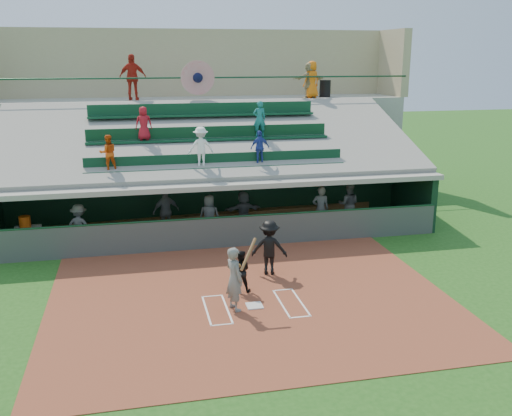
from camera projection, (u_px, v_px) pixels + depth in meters
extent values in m
plane|color=#205016|center=(254.00, 307.00, 15.38)|extent=(100.00, 100.00, 0.00)
cube|color=brown|center=(251.00, 299.00, 15.85)|extent=(11.00, 9.00, 0.02)
cube|color=silver|center=(254.00, 306.00, 15.37)|extent=(0.43, 0.43, 0.03)
cube|color=white|center=(227.00, 309.00, 15.22)|extent=(0.05, 1.80, 0.01)
cube|color=white|center=(281.00, 304.00, 15.53)|extent=(0.05, 1.80, 0.01)
cube|color=white|center=(207.00, 310.00, 15.11)|extent=(0.05, 1.80, 0.01)
cube|color=white|center=(301.00, 302.00, 15.64)|extent=(0.05, 1.80, 0.01)
cube|color=white|center=(212.00, 296.00, 16.01)|extent=(0.60, 0.05, 0.01)
cube|color=silver|center=(283.00, 290.00, 16.43)|extent=(0.60, 0.05, 0.01)
cube|color=silver|center=(222.00, 325.00, 14.32)|extent=(0.60, 0.05, 0.01)
cube|color=white|center=(300.00, 317.00, 14.74)|extent=(0.60, 0.05, 0.01)
cube|color=gray|center=(217.00, 233.00, 21.75)|extent=(16.00, 3.50, 0.04)
cube|color=#99978B|center=(196.00, 146.00, 27.52)|extent=(20.00, 3.00, 4.60)
cube|color=#484D48|center=(225.00, 233.00, 19.96)|extent=(16.00, 0.06, 1.10)
cylinder|color=#133C1F|center=(224.00, 217.00, 19.81)|extent=(16.00, 0.08, 0.08)
cube|color=black|center=(211.00, 194.00, 23.12)|extent=(16.00, 0.25, 2.20)
cube|color=black|center=(412.00, 195.00, 23.11)|extent=(0.25, 3.50, 2.20)
cube|color=gray|center=(216.00, 177.00, 21.18)|extent=(16.40, 3.90, 0.18)
cube|color=gray|center=(205.00, 184.00, 24.76)|extent=(16.40, 3.50, 2.30)
cube|color=gray|center=(200.00, 152.00, 26.01)|extent=(16.40, 0.30, 4.60)
cube|color=gray|center=(209.00, 136.00, 22.60)|extent=(16.40, 6.51, 2.37)
cube|color=#0D3A24|center=(218.00, 168.00, 20.54)|extent=(9.40, 0.42, 0.08)
cube|color=#0B331E|center=(217.00, 159.00, 20.66)|extent=(9.40, 0.06, 0.45)
cube|color=#0C3821|center=(211.00, 139.00, 22.14)|extent=(9.40, 0.42, 0.08)
cube|color=#0C371B|center=(210.00, 132.00, 22.26)|extent=(9.40, 0.06, 0.45)
cube|color=#0D3A21|center=(204.00, 115.00, 23.74)|extent=(9.40, 0.42, 0.08)
cube|color=#0D3D21|center=(203.00, 108.00, 23.86)|extent=(9.40, 0.06, 0.45)
imported|color=#CF480C|center=(108.00, 153.00, 19.68)|extent=(0.68, 0.58, 1.24)
imported|color=white|center=(201.00, 147.00, 20.32)|extent=(0.93, 0.55, 1.43)
imported|color=#263D9B|center=(260.00, 147.00, 20.79)|extent=(0.78, 0.46, 1.24)
imported|color=#A5121D|center=(144.00, 123.00, 21.54)|extent=(0.63, 0.42, 1.27)
imported|color=#19706B|center=(259.00, 119.00, 22.45)|extent=(0.51, 0.34, 1.40)
cylinder|color=#123A22|center=(198.00, 78.00, 25.25)|extent=(20.00, 0.07, 0.07)
cylinder|color=red|center=(198.00, 78.00, 25.23)|extent=(1.50, 0.06, 1.50)
sphere|color=black|center=(198.00, 78.00, 25.20)|extent=(0.44, 0.44, 0.44)
cube|color=tan|center=(190.00, 63.00, 27.93)|extent=(20.00, 0.40, 3.20)
cube|color=tan|center=(393.00, 63.00, 28.56)|extent=(0.40, 3.00, 3.20)
imported|color=#5D605B|center=(234.00, 279.00, 14.97)|extent=(0.62, 0.74, 1.74)
cylinder|color=olive|center=(248.00, 254.00, 14.71)|extent=(0.56, 0.54, 0.75)
sphere|color=olive|center=(239.00, 265.00, 14.90)|extent=(0.10, 0.10, 0.10)
imported|color=black|center=(240.00, 271.00, 16.20)|extent=(0.68, 0.59, 1.23)
imported|color=black|center=(269.00, 247.00, 17.46)|extent=(1.24, 0.93, 1.70)
cube|color=olive|center=(210.00, 219.00, 22.73)|extent=(13.95, 1.76, 0.42)
cube|color=silver|center=(29.00, 238.00, 19.75)|extent=(0.94, 0.73, 0.78)
cylinder|color=#E1520D|center=(25.00, 222.00, 19.66)|extent=(0.39, 0.39, 0.39)
imported|color=#575A55|center=(79.00, 226.00, 19.77)|extent=(1.14, 0.86, 1.57)
imported|color=#61645E|center=(166.00, 211.00, 21.33)|extent=(1.10, 0.71, 1.75)
imported|color=#555753|center=(209.00, 216.00, 20.93)|extent=(0.91, 0.74, 1.61)
imported|color=#50534E|center=(244.00, 211.00, 21.74)|extent=(1.48, 0.59, 1.55)
imported|color=#545752|center=(321.00, 209.00, 21.65)|extent=(0.71, 0.54, 1.75)
imported|color=#5E605B|center=(348.00, 204.00, 22.50)|extent=(0.99, 0.89, 1.67)
cylinder|color=black|center=(325.00, 89.00, 27.58)|extent=(0.54, 0.54, 0.80)
imported|color=#B12114|center=(133.00, 77.00, 25.39)|extent=(1.25, 0.69, 2.02)
imported|color=orange|center=(312.00, 80.00, 26.66)|extent=(0.97, 0.79, 1.71)
imported|color=tan|center=(309.00, 80.00, 26.69)|extent=(1.62, 0.74, 1.69)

